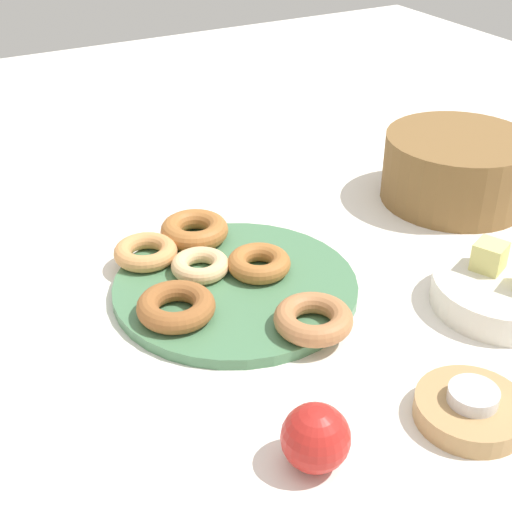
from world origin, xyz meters
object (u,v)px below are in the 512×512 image
at_px(tealight, 473,396).
at_px(candle_holder, 470,410).
at_px(apple, 316,438).
at_px(donut_2, 197,229).
at_px(melon_chunk_left, 490,256).
at_px(donut_4, 313,319).
at_px(fruit_bowl, 502,293).
at_px(donut_plate, 235,287).
at_px(donut_5, 146,252).
at_px(basket, 457,169).
at_px(donut_3, 200,265).
at_px(donut_0, 176,306).
at_px(donut_1, 259,263).

bearing_deg(tealight, candle_holder, 0.00).
height_order(candle_holder, apple, apple).
distance_m(donut_2, melon_chunk_left, 0.39).
xyz_separation_m(donut_4, fruit_bowl, (0.06, 0.24, -0.01)).
bearing_deg(candle_holder, donut_plate, -162.11).
relative_size(donut_plate, donut_5, 3.68).
height_order(basket, fruit_bowl, basket).
xyz_separation_m(candle_holder, fruit_bowl, (-0.13, 0.17, 0.01)).
xyz_separation_m(donut_plate, donut_3, (-0.04, -0.03, 0.02)).
height_order(donut_4, fruit_bowl, donut_4).
relative_size(donut_plate, candle_holder, 2.76).
height_order(donut_3, basket, basket).
relative_size(candle_holder, apple, 1.71).
distance_m(donut_0, melon_chunk_left, 0.39).
height_order(donut_plate, donut_5, donut_5).
bearing_deg(donut_5, basket, 85.57).
xyz_separation_m(donut_0, candle_holder, (0.29, 0.20, -0.02)).
xyz_separation_m(melon_chunk_left, apple, (0.14, -0.34, -0.02)).
bearing_deg(fruit_bowl, donut_1, -129.17).
relative_size(donut_plate, basket, 1.37).
height_order(donut_3, donut_5, donut_5).
bearing_deg(donut_2, candle_holder, 12.59).
distance_m(donut_2, donut_4, 0.26).
distance_m(tealight, fruit_bowl, 0.22).
distance_m(donut_plate, donut_4, 0.14).
relative_size(fruit_bowl, apple, 2.62).
xyz_separation_m(donut_plate, donut_5, (-0.11, -0.08, 0.02)).
height_order(candle_holder, tealight, tealight).
height_order(donut_0, donut_5, donut_0).
relative_size(donut_0, basket, 0.41).
height_order(donut_4, apple, apple).
xyz_separation_m(donut_2, fruit_bowl, (0.31, 0.27, -0.01)).
distance_m(tealight, melon_chunk_left, 0.24).
xyz_separation_m(donut_0, donut_2, (-0.16, 0.10, 0.00)).
distance_m(donut_1, tealight, 0.33).
distance_m(donut_0, basket, 0.53).
bearing_deg(donut_4, donut_2, -173.12).
bearing_deg(donut_2, tealight, 12.59).
bearing_deg(melon_chunk_left, donut_3, -122.82).
bearing_deg(basket, donut_2, -97.82).
bearing_deg(donut_5, tealight, 23.29).
bearing_deg(donut_plate, donut_1, 100.69).
xyz_separation_m(donut_3, candle_holder, (0.36, 0.13, -0.01)).
xyz_separation_m(donut_5, apple, (0.40, 0.01, 0.01)).
distance_m(donut_4, fruit_bowl, 0.25).
bearing_deg(melon_chunk_left, donut_2, -135.86).
bearing_deg(apple, donut_5, -178.19).
xyz_separation_m(candle_holder, tealight, (0.00, 0.00, 0.02)).
bearing_deg(candle_holder, basket, 140.32).
height_order(candle_holder, melon_chunk_left, melon_chunk_left).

